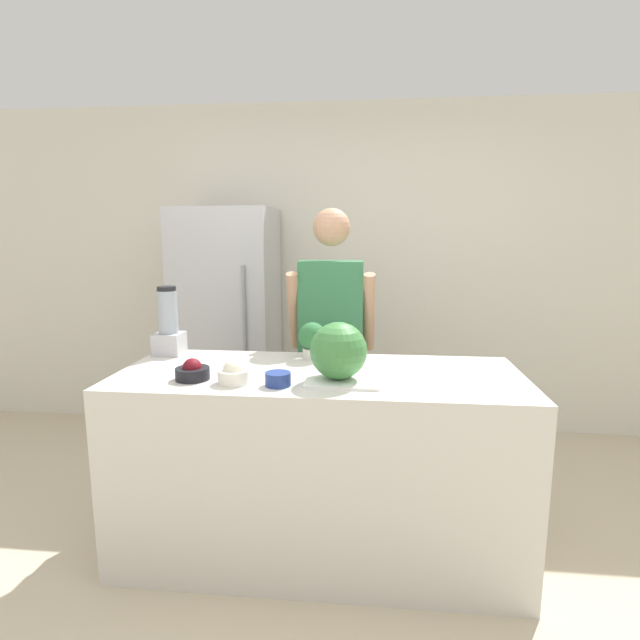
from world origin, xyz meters
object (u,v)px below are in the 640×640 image
Objects in this scene: watermelon at (338,351)px; blender at (168,326)px; bowl_cherries at (192,372)px; bowl_cream at (234,374)px; refrigerator at (228,326)px; bowl_small_blue at (278,379)px; person at (332,345)px; potted_plant at (312,339)px.

watermelon is 0.68× the size of blender.
watermelon is 0.68m from bowl_cherries.
bowl_cream is 0.72m from blender.
bowl_small_blue is at bearing -66.58° from refrigerator.
person is 12.10× the size of bowl_cream.
bowl_small_blue is at bearing -7.55° from bowl_cherries.
bowl_small_blue is at bearing -101.09° from potted_plant.
bowl_cherries is at bearing 169.70° from bowl_cream.
bowl_cherries reaches higher than bowl_small_blue.
bowl_cherries is 0.78× the size of potted_plant.
bowl_cherries is at bearing -122.58° from person.
person reaches higher than potted_plant.
bowl_cherries is at bearing -139.46° from potted_plant.
bowl_cream is 0.73× the size of potted_plant.
refrigerator reaches higher than person.
blender is (-0.50, 0.49, 0.11)m from bowl_cream.
potted_plant is at bearing -54.64° from refrigerator.
potted_plant is (0.10, 0.49, 0.08)m from bowl_small_blue.
blender is (-0.87, -0.44, 0.18)m from person.
person is 4.61× the size of blender.
potted_plant is (0.50, 0.43, 0.07)m from bowl_cherries.
bowl_small_blue is 0.50m from potted_plant.
refrigerator reaches higher than blender.
refrigerator is 1.74m from bowl_small_blue.
bowl_cherries is at bearing -56.84° from blender.
blender reaches higher than bowl_cherries.
bowl_cream reaches higher than bowl_cherries.
blender is at bearing 156.47° from watermelon.
potted_plant is at bearing -98.24° from person.
bowl_small_blue is 0.57× the size of potted_plant.
potted_plant reaches higher than bowl_cherries.
bowl_small_blue is (0.41, -0.05, -0.01)m from bowl_cherries.
bowl_small_blue is 0.88m from blender.
person is 0.88m from watermelon.
watermelon is 0.48m from bowl_cream.
person reaches higher than bowl_cream.
person reaches higher than bowl_cherries.
bowl_cherries is (-0.67, -0.04, -0.11)m from watermelon.
refrigerator is 4.70× the size of blender.
bowl_cream is at bearing -44.45° from blender.
bowl_cream is (-0.37, -0.93, 0.07)m from person.
watermelon is 1.79× the size of bowl_cream.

